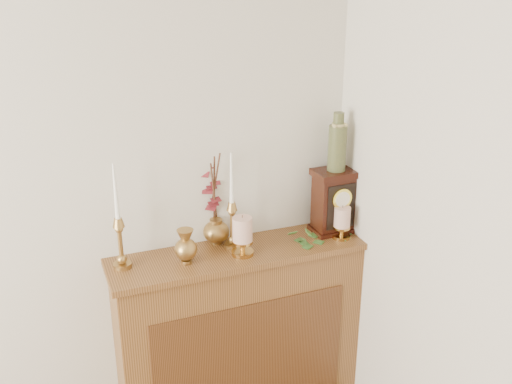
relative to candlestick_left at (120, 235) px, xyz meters
name	(u,v)px	position (x,y,z in m)	size (l,w,h in m)	color
console_shelf	(240,338)	(0.54, -0.03, -0.65)	(1.24, 0.34, 0.93)	brown
candlestick_left	(120,235)	(0.00, 0.00, 0.00)	(0.08, 0.08, 0.49)	#A58442
candlestick_center	(232,217)	(0.52, 0.01, -0.01)	(0.08, 0.08, 0.47)	#A58442
bud_vase	(186,247)	(0.28, -0.07, -0.08)	(0.10, 0.10, 0.17)	#A58442
ginger_jar	(212,200)	(0.46, 0.11, 0.05)	(0.19, 0.20, 0.47)	#A58442
pillar_candle_left	(242,234)	(0.54, -0.08, -0.06)	(0.10, 0.10, 0.20)	#BA8941
pillar_candle_right	(342,221)	(1.05, -0.09, -0.07)	(0.09, 0.09, 0.17)	#BA8941
ivy_garland	(317,238)	(0.93, -0.08, -0.15)	(0.43, 0.11, 0.08)	#345E23
mantel_clock	(335,202)	(1.06, -0.01, 0.00)	(0.22, 0.16, 0.32)	black
ceramic_vase	(337,145)	(1.06, 0.00, 0.29)	(0.09, 0.09, 0.29)	#1A3429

